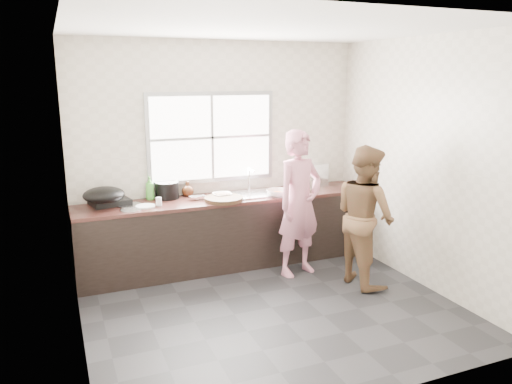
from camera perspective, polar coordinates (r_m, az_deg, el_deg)
name	(u,v)px	position (r m, az deg, el deg)	size (l,w,h in m)	color
floor	(271,308)	(5.17, 1.76, -13.10)	(3.60, 3.20, 0.01)	#252528
ceiling	(273,27)	(4.66, 2.01, 18.34)	(3.60, 3.20, 0.01)	silver
wall_back	(219,153)	(6.21, -4.22, 4.47)	(3.60, 0.01, 2.70)	beige
wall_left	(70,193)	(4.33, -20.45, -0.12)	(0.01, 3.20, 2.70)	silver
wall_right	(424,164)	(5.71, 18.67, 3.04)	(0.01, 3.20, 2.70)	beige
wall_front	(372,221)	(3.38, 13.13, -3.22)	(3.60, 0.01, 2.70)	beige
cabinet	(229,233)	(6.13, -3.15, -4.65)	(3.60, 0.62, 0.82)	black
countertop	(228,199)	(6.02, -3.20, -0.75)	(3.60, 0.64, 0.04)	#351A15
sink	(255,194)	(6.13, -0.12, -0.23)	(0.55, 0.45, 0.02)	silver
faucet	(249,179)	(6.28, -0.81, 1.45)	(0.02, 0.02, 0.30)	silver
window_frame	(212,137)	(6.14, -5.10, 6.24)	(1.60, 0.05, 1.10)	#9EA0A5
window_glazing	(212,138)	(6.12, -5.03, 6.21)	(1.50, 0.01, 1.00)	white
woman	(299,208)	(5.78, 4.96, -1.84)	(0.58, 0.38, 1.59)	pink
person_side	(365,216)	(5.63, 12.33, -2.64)	(0.76, 0.59, 1.56)	brown
cutting_board	(224,199)	(5.82, -3.71, -0.80)	(0.45, 0.45, 0.04)	#312213
cleaver	(197,196)	(5.90, -6.73, -0.48)	(0.19, 0.10, 0.01)	#A5A9AC
bowl_mince	(222,195)	(5.98, -3.88, -0.38)	(0.23, 0.23, 0.06)	white
bowl_crabs	(278,194)	(6.02, 2.52, -0.20)	(0.22, 0.22, 0.07)	silver
bowl_held	(275,194)	(6.01, 2.23, -0.26)	(0.20, 0.20, 0.06)	silver
black_pot	(167,190)	(6.01, -10.11, 0.21)	(0.28, 0.28, 0.20)	black
plate_food	(145,206)	(5.68, -12.53, -1.60)	(0.22, 0.22, 0.02)	white
bottle_green	(150,188)	(5.98, -12.05, 0.44)	(0.11, 0.11, 0.28)	green
bottle_brown_tall	(169,191)	(5.99, -9.87, 0.12)	(0.08, 0.09, 0.19)	#513214
bottle_brown_short	(188,189)	(6.09, -7.81, 0.31)	(0.13, 0.13, 0.17)	#412210
glass_jar	(159,202)	(5.70, -11.04, -1.08)	(0.07, 0.07, 0.09)	silver
burner	(109,201)	(5.92, -16.46, -1.00)	(0.41, 0.41, 0.06)	black
wok	(104,195)	(5.73, -16.99, -0.32)	(0.45, 0.45, 0.17)	black
dish_rack	(311,174)	(6.69, 6.32, 2.03)	(0.38, 0.27, 0.29)	silver
pot_lid_left	(131,210)	(5.58, -14.14, -1.99)	(0.22, 0.22, 0.01)	silver
pot_lid_right	(130,205)	(5.76, -14.21, -1.49)	(0.27, 0.27, 0.01)	#A8A9AE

